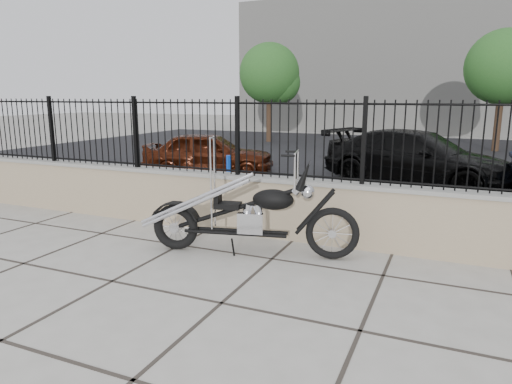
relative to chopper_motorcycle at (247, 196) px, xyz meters
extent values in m
plane|color=#99968E|center=(0.40, -1.56, -0.85)|extent=(90.00, 90.00, 0.00)
plane|color=black|center=(0.40, 10.94, -0.85)|extent=(30.00, 30.00, 0.00)
cube|color=gray|center=(0.40, 0.94, -0.37)|extent=(14.00, 0.36, 0.96)
cube|color=black|center=(0.40, 0.94, 0.71)|extent=(14.00, 0.08, 1.20)
cube|color=beige|center=(0.40, 24.94, 3.15)|extent=(22.00, 6.00, 8.00)
imported|color=#3E1508|center=(-3.73, 5.54, -0.23)|extent=(3.90, 2.45, 1.24)
imported|color=black|center=(1.77, 6.28, -0.16)|extent=(5.12, 3.39, 1.38)
cylinder|color=#0C4BB6|center=(-2.03, 3.42, -0.39)|extent=(0.14, 0.14, 0.91)
cylinder|color=#382619|center=(-5.84, 15.33, 0.50)|extent=(0.27, 0.27, 2.70)
sphere|color=#325A21|center=(-5.84, 15.33, 2.58)|extent=(2.88, 2.88, 2.88)
cylinder|color=#382619|center=(4.13, 15.34, 0.53)|extent=(0.28, 0.28, 2.75)
sphere|color=#345F23|center=(4.13, 15.34, 2.64)|extent=(2.94, 2.94, 2.94)
camera|label=1|loc=(2.58, -5.63, 1.36)|focal=32.00mm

